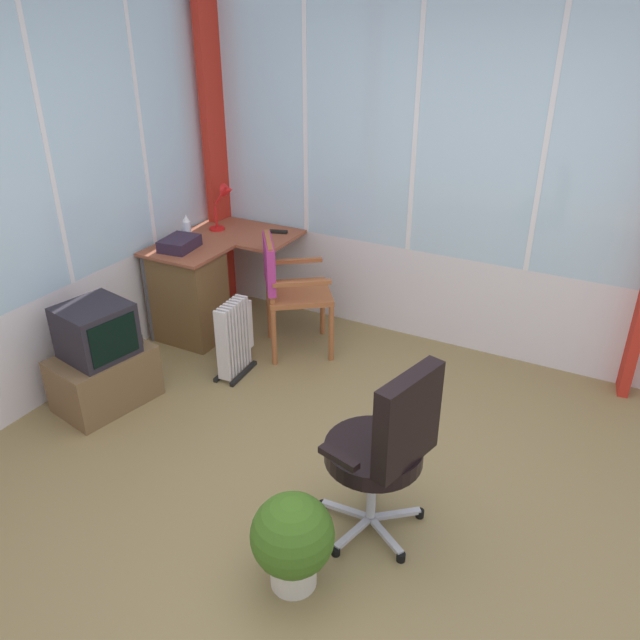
% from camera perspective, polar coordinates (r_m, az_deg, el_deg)
% --- Properties ---
extents(ground, '(5.29, 5.58, 0.06)m').
position_cam_1_polar(ground, '(3.62, 1.59, -17.66)').
color(ground, olive).
extents(east_window_panel, '(0.07, 4.58, 2.78)m').
position_cam_1_polar(east_window_panel, '(4.76, 13.88, 12.66)').
color(east_window_panel, silver).
rests_on(east_window_panel, ground).
extents(curtain_corner, '(0.26, 0.08, 2.68)m').
position_cam_1_polar(curtain_corner, '(5.60, -9.40, 14.67)').
color(curtain_corner, red).
rests_on(curtain_corner, ground).
extents(desk, '(1.11, 0.91, 0.77)m').
position_cam_1_polar(desk, '(5.19, -11.54, 2.65)').
color(desk, '#974C33').
rests_on(desk, ground).
extents(desk_lamp, '(0.22, 0.19, 0.39)m').
position_cam_1_polar(desk_lamp, '(5.41, -8.61, 10.82)').
color(desk_lamp, red).
rests_on(desk_lamp, desk).
extents(tv_remote, '(0.09, 0.16, 0.02)m').
position_cam_1_polar(tv_remote, '(5.31, -3.80, 8.01)').
color(tv_remote, black).
rests_on(tv_remote, desk).
extents(spray_bottle, '(0.06, 0.06, 0.22)m').
position_cam_1_polar(spray_bottle, '(5.21, -12.00, 8.16)').
color(spray_bottle, silver).
rests_on(spray_bottle, desk).
extents(paper_tray, '(0.32, 0.26, 0.09)m').
position_cam_1_polar(paper_tray, '(5.05, -12.65, 6.79)').
color(paper_tray, '#2D1F32').
rests_on(paper_tray, desk).
extents(wooden_armchair, '(0.67, 0.67, 0.94)m').
position_cam_1_polar(wooden_armchair, '(4.80, -3.41, 3.66)').
color(wooden_armchair, '#9D552E').
rests_on(wooden_armchair, ground).
extents(office_chair, '(0.63, 0.58, 1.02)m').
position_cam_1_polar(office_chair, '(3.14, 6.11, -11.04)').
color(office_chair, '#B7B7BF').
rests_on(office_chair, ground).
extents(tv_on_stand, '(0.71, 0.55, 0.75)m').
position_cam_1_polar(tv_on_stand, '(4.51, -19.20, -3.55)').
color(tv_on_stand, brown).
rests_on(tv_on_stand, ground).
extents(space_heater, '(0.40, 0.19, 0.58)m').
position_cam_1_polar(space_heater, '(4.67, -7.71, -1.56)').
color(space_heater, silver).
rests_on(space_heater, ground).
extents(potted_plant, '(0.40, 0.40, 0.51)m').
position_cam_1_polar(potted_plant, '(3.09, -2.51, -19.27)').
color(potted_plant, beige).
rests_on(potted_plant, ground).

